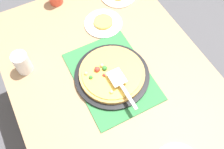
% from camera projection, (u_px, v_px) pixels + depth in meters
% --- Properties ---
extents(ground_plane, '(8.00, 8.00, 0.00)m').
position_uv_depth(ground_plane, '(112.00, 124.00, 1.92)').
color(ground_plane, '#4C4C51').
extents(dining_table, '(1.40, 1.00, 0.75)m').
position_uv_depth(dining_table, '(112.00, 86.00, 1.36)').
color(dining_table, '#9E7A56').
rests_on(dining_table, ground_plane).
extents(placemat, '(0.48, 0.36, 0.01)m').
position_uv_depth(placemat, '(112.00, 76.00, 1.26)').
color(placemat, '#2D753D').
rests_on(placemat, dining_table).
extents(pizza_pan, '(0.38, 0.38, 0.01)m').
position_uv_depth(pizza_pan, '(112.00, 75.00, 1.26)').
color(pizza_pan, black).
rests_on(pizza_pan, placemat).
extents(pizza, '(0.33, 0.33, 0.05)m').
position_uv_depth(pizza, '(112.00, 73.00, 1.24)').
color(pizza, tan).
rests_on(pizza, pizza_pan).
extents(plate_near_left, '(0.22, 0.22, 0.01)m').
position_uv_depth(plate_near_left, '(103.00, 23.00, 1.44)').
color(plate_near_left, white).
rests_on(plate_near_left, dining_table).
extents(served_slice_left, '(0.11, 0.11, 0.02)m').
position_uv_depth(served_slice_left, '(103.00, 22.00, 1.43)').
color(served_slice_left, '#EAB747').
rests_on(served_slice_left, plate_near_left).
extents(cup_far, '(0.08, 0.08, 0.12)m').
position_uv_depth(cup_far, '(22.00, 63.00, 1.24)').
color(cup_far, white).
rests_on(cup_far, dining_table).
extents(pizza_server, '(0.23, 0.07, 0.01)m').
position_uv_depth(pizza_server, '(122.00, 85.00, 1.16)').
color(pizza_server, silver).
rests_on(pizza_server, pizza).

